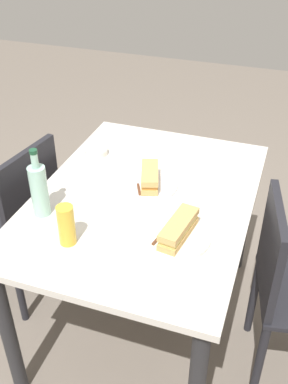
{
  "coord_description": "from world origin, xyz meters",
  "views": [
    {
      "loc": [
        -1.46,
        -0.51,
        1.83
      ],
      "look_at": [
        0.0,
        0.0,
        0.77
      ],
      "focal_mm": 42.45,
      "sensor_mm": 36.0,
      "label": 1
    }
  ],
  "objects_px": {
    "baguette_sandwich_near": "(179,229)",
    "plate_far": "(150,185)",
    "plate_near": "(178,237)",
    "olive_bowl": "(96,151)",
    "knife_near": "(163,233)",
    "dining_table": "(144,217)",
    "water_bottle": "(39,189)",
    "beer_glass": "(66,225)",
    "knife_far": "(138,184)",
    "baguette_sandwich_far": "(150,177)",
    "chair_far": "(19,215)"
  },
  "relations": [
    {
      "from": "knife_far",
      "to": "baguette_sandwich_far",
      "type": "bearing_deg",
      "value": -59.73
    },
    {
      "from": "chair_far",
      "to": "knife_far",
      "type": "xyz_separation_m",
      "value": [
        0.06,
        -0.59,
        0.27
      ]
    },
    {
      "from": "baguette_sandwich_near",
      "to": "beer_glass",
      "type": "bearing_deg",
      "value": 111.53
    },
    {
      "from": "dining_table",
      "to": "chair_far",
      "type": "bearing_deg",
      "value": 91.04
    },
    {
      "from": "chair_far",
      "to": "dining_table",
      "type": "bearing_deg",
      "value": -88.96
    },
    {
      "from": "plate_near",
      "to": "knife_far",
      "type": "distance_m",
      "value": 0.37
    },
    {
      "from": "knife_far",
      "to": "baguette_sandwich_near",
      "type": "bearing_deg",
      "value": -136.63
    },
    {
      "from": "knife_near",
      "to": "baguette_sandwich_far",
      "type": "height_order",
      "value": "baguette_sandwich_far"
    },
    {
      "from": "baguette_sandwich_far",
      "to": "olive_bowl",
      "type": "height_order",
      "value": "baguette_sandwich_far"
    },
    {
      "from": "plate_near",
      "to": "water_bottle",
      "type": "distance_m",
      "value": 0.56
    },
    {
      "from": "water_bottle",
      "to": "beer_glass",
      "type": "xyz_separation_m",
      "value": [
        -0.12,
        -0.18,
        -0.03
      ]
    },
    {
      "from": "plate_far",
      "to": "beer_glass",
      "type": "bearing_deg",
      "value": 159.49
    },
    {
      "from": "dining_table",
      "to": "plate_far",
      "type": "xyz_separation_m",
      "value": [
        0.07,
        -0.0,
        0.12
      ]
    },
    {
      "from": "knife_near",
      "to": "baguette_sandwich_far",
      "type": "distance_m",
      "value": 0.33
    },
    {
      "from": "dining_table",
      "to": "baguette_sandwich_near",
      "type": "bearing_deg",
      "value": -136.5
    },
    {
      "from": "knife_far",
      "to": "water_bottle",
      "type": "height_order",
      "value": "water_bottle"
    },
    {
      "from": "plate_near",
      "to": "olive_bowl",
      "type": "xyz_separation_m",
      "value": [
        0.48,
        0.54,
        0.01
      ]
    },
    {
      "from": "baguette_sandwich_near",
      "to": "plate_far",
      "type": "bearing_deg",
      "value": 35.06
    },
    {
      "from": "baguette_sandwich_near",
      "to": "water_bottle",
      "type": "height_order",
      "value": "water_bottle"
    },
    {
      "from": "knife_far",
      "to": "water_bottle",
      "type": "relative_size",
      "value": 0.59
    },
    {
      "from": "dining_table",
      "to": "baguette_sandwich_near",
      "type": "xyz_separation_m",
      "value": [
        -0.22,
        -0.21,
        0.16
      ]
    },
    {
      "from": "beer_glass",
      "to": "knife_near",
      "type": "bearing_deg",
      "value": -65.62
    },
    {
      "from": "baguette_sandwich_near",
      "to": "baguette_sandwich_far",
      "type": "bearing_deg",
      "value": 35.06
    },
    {
      "from": "plate_far",
      "to": "baguette_sandwich_far",
      "type": "height_order",
      "value": "baguette_sandwich_far"
    },
    {
      "from": "plate_near",
      "to": "beer_glass",
      "type": "xyz_separation_m",
      "value": [
        -0.15,
        0.37,
        0.07
      ]
    },
    {
      "from": "knife_near",
      "to": "knife_far",
      "type": "bearing_deg",
      "value": 36.06
    },
    {
      "from": "plate_near",
      "to": "water_bottle",
      "type": "relative_size",
      "value": 0.84
    },
    {
      "from": "baguette_sandwich_near",
      "to": "knife_far",
      "type": "relative_size",
      "value": 1.36
    },
    {
      "from": "baguette_sandwich_near",
      "to": "knife_near",
      "type": "xyz_separation_m",
      "value": [
        -0.0,
        0.06,
        -0.03
      ]
    },
    {
      "from": "plate_near",
      "to": "beer_glass",
      "type": "relative_size",
      "value": 1.52
    },
    {
      "from": "plate_near",
      "to": "olive_bowl",
      "type": "distance_m",
      "value": 0.72
    },
    {
      "from": "baguette_sandwich_near",
      "to": "beer_glass",
      "type": "height_order",
      "value": "beer_glass"
    },
    {
      "from": "baguette_sandwich_near",
      "to": "baguette_sandwich_far",
      "type": "distance_m",
      "value": 0.36
    },
    {
      "from": "plate_near",
      "to": "olive_bowl",
      "type": "relative_size",
      "value": 2.18
    },
    {
      "from": "olive_bowl",
      "to": "plate_far",
      "type": "bearing_deg",
      "value": -118.88
    },
    {
      "from": "baguette_sandwich_far",
      "to": "knife_far",
      "type": "distance_m",
      "value": 0.06
    },
    {
      "from": "chair_far",
      "to": "water_bottle",
      "type": "bearing_deg",
      "value": -127.69
    },
    {
      "from": "plate_far",
      "to": "water_bottle",
      "type": "xyz_separation_m",
      "value": [
        -0.32,
        0.34,
        0.11
      ]
    },
    {
      "from": "dining_table",
      "to": "beer_glass",
      "type": "relative_size",
      "value": 7.66
    },
    {
      "from": "knife_near",
      "to": "water_bottle",
      "type": "height_order",
      "value": "water_bottle"
    },
    {
      "from": "water_bottle",
      "to": "dining_table",
      "type": "bearing_deg",
      "value": -54.34
    },
    {
      "from": "dining_table",
      "to": "knife_near",
      "type": "relative_size",
      "value": 6.71
    },
    {
      "from": "beer_glass",
      "to": "knife_far",
      "type": "bearing_deg",
      "value": -16.01
    },
    {
      "from": "knife_far",
      "to": "beer_glass",
      "type": "xyz_separation_m",
      "value": [
        -0.41,
        0.12,
        0.06
      ]
    },
    {
      "from": "baguette_sandwich_near",
      "to": "knife_near",
      "type": "distance_m",
      "value": 0.06
    },
    {
      "from": "baguette_sandwich_near",
      "to": "beer_glass",
      "type": "xyz_separation_m",
      "value": [
        -0.15,
        0.37,
        0.03
      ]
    },
    {
      "from": "knife_near",
      "to": "plate_near",
      "type": "bearing_deg",
      "value": -86.54
    },
    {
      "from": "water_bottle",
      "to": "olive_bowl",
      "type": "height_order",
      "value": "water_bottle"
    },
    {
      "from": "baguette_sandwich_near",
      "to": "olive_bowl",
      "type": "bearing_deg",
      "value": 48.49
    },
    {
      "from": "beer_glass",
      "to": "olive_bowl",
      "type": "relative_size",
      "value": 1.43
    }
  ]
}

